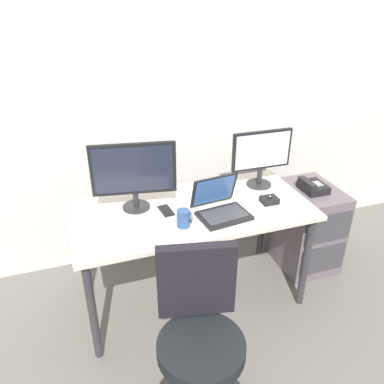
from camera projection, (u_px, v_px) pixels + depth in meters
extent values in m
plane|color=#635F59|center=(192.00, 295.00, 2.89)|extent=(8.00, 8.00, 0.00)
cube|color=beige|center=(160.00, 84.00, 2.84)|extent=(6.00, 0.10, 2.80)
cube|color=beige|center=(192.00, 210.00, 2.55)|extent=(1.55, 0.74, 0.03)
cylinder|color=#2D2D33|center=(93.00, 312.00, 2.26)|extent=(0.05, 0.05, 0.72)
cylinder|color=#2D2D33|center=(306.00, 262.00, 2.67)|extent=(0.05, 0.05, 0.72)
cylinder|color=#2D2D33|center=(83.00, 251.00, 2.78)|extent=(0.05, 0.05, 0.72)
cylinder|color=#2D2D33|center=(263.00, 217.00, 3.19)|extent=(0.05, 0.05, 0.72)
cube|color=#5F535C|center=(305.00, 226.00, 3.11)|extent=(0.42, 0.52, 0.67)
cube|color=#38383D|center=(329.00, 228.00, 2.82)|extent=(0.38, 0.01, 0.23)
cube|color=#38383D|center=(323.00, 259.00, 2.95)|extent=(0.38, 0.01, 0.23)
cube|color=black|center=(313.00, 187.00, 2.92)|extent=(0.17, 0.20, 0.06)
cube|color=black|center=(307.00, 183.00, 2.89)|extent=(0.05, 0.18, 0.04)
cube|color=gray|center=(317.00, 184.00, 2.91)|extent=(0.07, 0.08, 0.01)
cylinder|color=#333338|center=(201.00, 379.00, 2.02)|extent=(0.06, 0.06, 0.40)
cylinder|color=black|center=(201.00, 348.00, 1.91)|extent=(0.44, 0.44, 0.07)
cube|color=black|center=(196.00, 280.00, 1.96)|extent=(0.40, 0.14, 0.42)
cylinder|color=#262628|center=(136.00, 207.00, 2.55)|extent=(0.18, 0.18, 0.01)
cylinder|color=#262628|center=(136.00, 200.00, 2.52)|extent=(0.04, 0.04, 0.10)
cube|color=black|center=(133.00, 169.00, 2.42)|extent=(0.53, 0.11, 0.34)
cube|color=#1E2333|center=(134.00, 170.00, 2.41)|extent=(0.48, 0.09, 0.30)
cylinder|color=#262628|center=(259.00, 184.00, 2.84)|extent=(0.18, 0.18, 0.01)
cylinder|color=#262628|center=(259.00, 176.00, 2.80)|extent=(0.04, 0.04, 0.12)
cube|color=black|center=(262.00, 150.00, 2.71)|extent=(0.44, 0.03, 0.28)
cube|color=silver|center=(263.00, 151.00, 2.70)|extent=(0.40, 0.01, 0.24)
cube|color=silver|center=(120.00, 229.00, 2.31)|extent=(0.41, 0.14, 0.02)
cube|color=white|center=(120.00, 227.00, 2.30)|extent=(0.38, 0.12, 0.01)
cube|color=black|center=(224.00, 216.00, 2.44)|extent=(0.33, 0.26, 0.02)
cube|color=#38383D|center=(224.00, 214.00, 2.43)|extent=(0.29, 0.20, 0.00)
cube|color=black|center=(214.00, 190.00, 2.49)|extent=(0.32, 0.11, 0.21)
cube|color=#335999|center=(214.00, 190.00, 2.49)|extent=(0.28, 0.09, 0.19)
cube|color=black|center=(269.00, 200.00, 2.60)|extent=(0.11, 0.09, 0.04)
sphere|color=#232328|center=(270.00, 197.00, 2.58)|extent=(0.04, 0.04, 0.04)
cylinder|color=#2A4C82|center=(183.00, 218.00, 2.33)|extent=(0.08, 0.08, 0.11)
torus|color=#2A5684|center=(190.00, 217.00, 2.34)|extent=(0.01, 0.07, 0.07)
cube|color=white|center=(222.00, 191.00, 2.74)|extent=(0.18, 0.23, 0.01)
cube|color=black|center=(166.00, 211.00, 2.50)|extent=(0.08, 0.15, 0.01)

